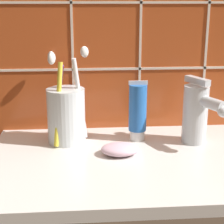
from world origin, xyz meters
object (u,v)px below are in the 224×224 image
Objects in this scene: sink_faucet at (197,112)px; soap_bar at (120,149)px; toothpaste_tube at (137,111)px; toothbrush_cup at (66,114)px.

sink_faucet is 1.85× the size of soap_bar.
sink_faucet is at bearing -12.97° from toothpaste_tube.
toothbrush_cup reaches higher than sink_faucet.
sink_faucet is (11.61, -2.67, 0.37)cm from toothpaste_tube.
toothbrush_cup is 14.13cm from toothpaste_tube.
toothbrush_cup is 13.50cm from soap_bar.
soap_bar is at bearing -36.96° from toothbrush_cup.
toothpaste_tube is 11.91cm from sink_faucet.
sink_faucet is at bearing 17.23° from soap_bar.
soap_bar is at bearing -118.30° from toothpaste_tube.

